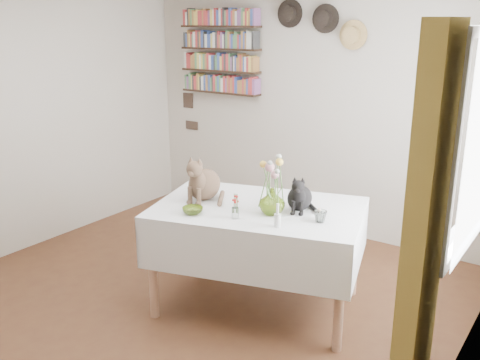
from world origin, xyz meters
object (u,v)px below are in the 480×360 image
Objects in this scene: flower_vase at (272,201)px; black_cat at (300,191)px; bookshelf_unit at (220,52)px; dining_table at (258,232)px; tabby_cat at (204,176)px.

black_cat is at bearing 58.49° from flower_vase.
bookshelf_unit is at bearing 119.52° from black_cat.
bookshelf_unit is at bearing 133.64° from dining_table.
flower_vase is 0.20× the size of bookshelf_unit.
tabby_cat is 1.90× the size of flower_vase.
black_cat is at bearing 22.56° from dining_table.
tabby_cat is 0.37× the size of bookshelf_unit.
black_cat reaches higher than dining_table.
black_cat is (0.29, 0.12, 0.35)m from dining_table.
bookshelf_unit reaches higher than tabby_cat.
black_cat is (0.74, 0.21, -0.04)m from tabby_cat.
flower_vase is (0.62, 0.01, -0.09)m from tabby_cat.
dining_table is 4.73× the size of tabby_cat.
dining_table is at bearing -46.36° from bookshelf_unit.
black_cat reaches higher than flower_vase.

